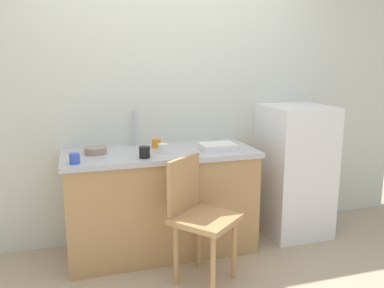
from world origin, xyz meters
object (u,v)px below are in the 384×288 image
Objects in this scene: dish_tray at (218,147)px; terracotta_bowl at (96,150)px; refrigerator at (294,170)px; cup_blue at (75,158)px; cup_orange at (156,143)px; cup_white at (163,148)px; chair at (198,213)px; cup_black at (145,152)px.

dish_tray is 1.63× the size of terracotta_bowl.
refrigerator is 1.93m from cup_blue.
cup_orange reaches higher than cup_white.
chair is 10.48× the size of cup_black.
cup_white is at bearing -175.89° from refrigerator.
terracotta_bowl is at bearing 178.91° from refrigerator.
dish_tray is at bearing 6.56° from cup_blue.
cup_orange is 0.20m from cup_white.
refrigerator is 15.78× the size of cup_blue.
cup_blue is (-0.65, -0.34, -0.00)m from cup_orange.
dish_tray is at bearing -2.35° from cup_white.
refrigerator is 14.97× the size of cup_white.
refrigerator is 1.31× the size of chair.
cup_white is (0.17, 0.12, -0.01)m from cup_black.
dish_tray is at bearing 9.57° from cup_black.
terracotta_bowl is 2.32× the size of cup_blue.
chair is (-1.08, -0.54, -0.08)m from refrigerator.
cup_black is at bearing -115.81° from cup_orange.
dish_tray is 3.79× the size of cup_blue.
terracotta_bowl is 2.20× the size of cup_white.
refrigerator is at bearing -13.45° from chair.
terracotta_bowl is 0.42m from cup_black.
cup_blue is at bearing -120.54° from terracotta_bowl.
refrigerator is 1.21m from chair.
cup_orange is (0.49, 0.08, 0.01)m from terracotta_bowl.
cup_orange and cup_blue have the same top height.
chair is at bearing -76.11° from cup_orange.
cup_black reaches higher than terracotta_bowl.
cup_black is 1.15× the size of cup_blue.
cup_orange is (-1.24, 0.11, 0.30)m from refrigerator.
cup_black reaches higher than chair.
cup_white is (-0.15, 0.45, 0.38)m from chair.
cup_white reaches higher than dish_tray.
refrigerator is 6.81× the size of terracotta_bowl.
cup_orange reaches higher than chair.
cup_white is at bearing -86.66° from cup_orange.
dish_tray is 3.30× the size of cup_black.
cup_blue is at bearing 119.83° from chair.
cup_orange is at bearing 64.19° from cup_black.
cup_black is (-0.61, -0.10, 0.02)m from dish_tray.
terracotta_bowl reaches higher than chair.
dish_tray is at bearing -172.22° from refrigerator.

